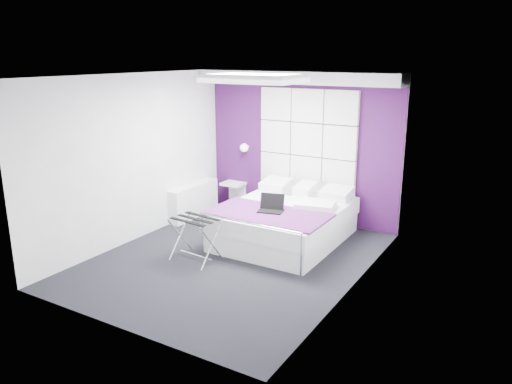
{
  "coord_description": "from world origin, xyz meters",
  "views": [
    {
      "loc": [
        3.7,
        -5.6,
        2.88
      ],
      "look_at": [
        0.19,
        0.35,
        0.96
      ],
      "focal_mm": 35.0,
      "sensor_mm": 36.0,
      "label": 1
    }
  ],
  "objects_px": {
    "nightstand": "(233,184)",
    "luggage_rack": "(196,239)",
    "radiator": "(194,201)",
    "bed": "(285,221)",
    "wall_lamp": "(245,147)",
    "laptop": "(272,207)"
  },
  "relations": [
    {
      "from": "radiator",
      "to": "luggage_rack",
      "type": "distance_m",
      "value": 2.01
    },
    {
      "from": "bed",
      "to": "nightstand",
      "type": "relative_size",
      "value": 5.18
    },
    {
      "from": "radiator",
      "to": "luggage_rack",
      "type": "relative_size",
      "value": 1.89
    },
    {
      "from": "wall_lamp",
      "to": "bed",
      "type": "height_order",
      "value": "wall_lamp"
    },
    {
      "from": "radiator",
      "to": "wall_lamp",
      "type": "bearing_deg",
      "value": 49.9
    },
    {
      "from": "wall_lamp",
      "to": "bed",
      "type": "xyz_separation_m",
      "value": [
        1.34,
        -0.99,
        -0.9
      ]
    },
    {
      "from": "bed",
      "to": "nightstand",
      "type": "height_order",
      "value": "bed"
    },
    {
      "from": "wall_lamp",
      "to": "radiator",
      "type": "distance_m",
      "value": 1.35
    },
    {
      "from": "bed",
      "to": "laptop",
      "type": "xyz_separation_m",
      "value": [
        0.0,
        -0.42,
        0.35
      ]
    },
    {
      "from": "luggage_rack",
      "to": "laptop",
      "type": "relative_size",
      "value": 1.75
    },
    {
      "from": "luggage_rack",
      "to": "wall_lamp",
      "type": "bearing_deg",
      "value": 109.84
    },
    {
      "from": "nightstand",
      "to": "luggage_rack",
      "type": "height_order",
      "value": "luggage_rack"
    },
    {
      "from": "radiator",
      "to": "bed",
      "type": "xyz_separation_m",
      "value": [
        1.98,
        -0.23,
        0.02
      ]
    },
    {
      "from": "radiator",
      "to": "nightstand",
      "type": "xyz_separation_m",
      "value": [
        0.39,
        0.72,
        0.21
      ]
    },
    {
      "from": "bed",
      "to": "laptop",
      "type": "relative_size",
      "value": 5.9
    },
    {
      "from": "radiator",
      "to": "nightstand",
      "type": "distance_m",
      "value": 0.85
    },
    {
      "from": "wall_lamp",
      "to": "luggage_rack",
      "type": "height_order",
      "value": "wall_lamp"
    },
    {
      "from": "wall_lamp",
      "to": "nightstand",
      "type": "distance_m",
      "value": 0.76
    },
    {
      "from": "nightstand",
      "to": "luggage_rack",
      "type": "relative_size",
      "value": 0.65
    },
    {
      "from": "radiator",
      "to": "bed",
      "type": "distance_m",
      "value": 2.0
    },
    {
      "from": "luggage_rack",
      "to": "laptop",
      "type": "xyz_separation_m",
      "value": [
        0.74,
        0.93,
        0.35
      ]
    },
    {
      "from": "bed",
      "to": "radiator",
      "type": "bearing_deg",
      "value": 173.42
    }
  ]
}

